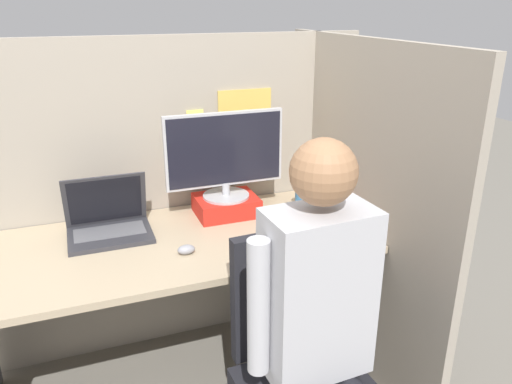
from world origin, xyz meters
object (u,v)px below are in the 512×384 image
office_chair (302,365)px  person (322,318)px  stapler (327,215)px  laptop (109,224)px  carrot_toy (254,246)px  coffee_mug (302,198)px  paper_box (226,205)px  monitor (225,154)px

office_chair → person: person is taller
stapler → person: person is taller
laptop → carrot_toy: 0.65m
stapler → coffee_mug: bearing=102.4°
stapler → carrot_toy: size_ratio=1.40×
laptop → stapler: size_ratio=2.13×
paper_box → coffee_mug: size_ratio=2.97×
stapler → coffee_mug: 0.19m
monitor → office_chair: monitor is taller
office_chair → person: bearing=-93.0°
stapler → carrot_toy: stapler is taller
paper_box → person: (0.01, -0.96, -0.01)m
paper_box → carrot_toy: bearing=-91.2°
stapler → coffee_mug: size_ratio=1.70×
stapler → carrot_toy: (-0.43, -0.17, -0.00)m
monitor → stapler: (0.42, -0.24, -0.27)m
laptop → office_chair: 1.02m
stapler → person: (-0.41, -0.73, 0.00)m
laptop → person: person is taller
monitor → laptop: bearing=-175.2°
paper_box → monitor: size_ratio=0.51×
paper_box → monitor: monitor is taller
office_chair → coffee_mug: bearing=65.0°
carrot_toy → office_chair: office_chair is taller
stapler → office_chair: 0.77m
carrot_toy → office_chair: size_ratio=0.12×
person → paper_box: bearing=90.8°
carrot_toy → person: bearing=-87.7°
stapler → paper_box: bearing=150.7°
paper_box → office_chair: bearing=-88.5°
paper_box → monitor: bearing=90.0°
paper_box → coffee_mug: bearing=-7.3°
office_chair → person: (-0.01, -0.14, 0.30)m
carrot_toy → office_chair: 0.51m
paper_box → coffee_mug: 0.38m
stapler → laptop: bearing=168.8°
laptop → person: bearing=-58.4°
monitor → stapler: 0.56m
monitor → coffee_mug: monitor is taller
laptop → paper_box: bearing=4.6°
paper_box → carrot_toy: 0.40m
paper_box → stapler: size_ratio=1.74×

